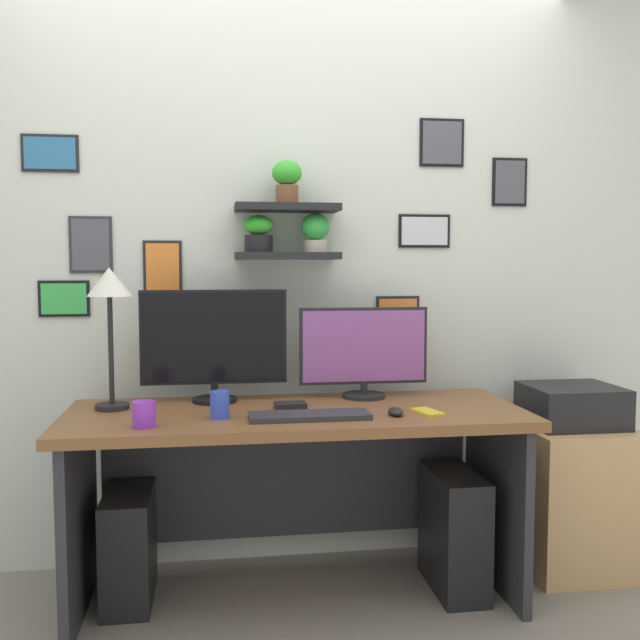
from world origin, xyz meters
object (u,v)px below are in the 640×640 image
object	(u,v)px
coffee_mug	(144,414)
scissors_tray	(290,405)
computer_mouse	(396,411)
computer_tower_left	(129,546)
printer	(572,405)
monitor_right	(364,351)
drawer_cabinet	(569,495)
monitor_left	(214,342)
desk_lamp	(110,297)
cell_phone	(427,412)
desk	(295,458)
keyboard	(310,416)
pen_cup	(220,405)
computer_tower_right	(454,530)

from	to	relation	value
coffee_mug	scissors_tray	xyz separation A→B (m)	(0.53, 0.24, -0.03)
computer_mouse	computer_tower_left	bearing A→B (deg)	166.29
computer_mouse	printer	world-z (taller)	printer
computer_mouse	scissors_tray	size ratio (longest dim) A/B	0.75
monitor_right	computer_tower_left	size ratio (longest dim) A/B	1.26
coffee_mug	drawer_cabinet	xyz separation A→B (m)	(1.76, 0.35, -0.49)
monitor_left	desk_lamp	bearing A→B (deg)	-166.27
coffee_mug	cell_phone	bearing A→B (deg)	4.25
desk	monitor_right	size ratio (longest dim) A/B	3.24
coffee_mug	scissors_tray	distance (m)	0.58
keyboard	coffee_mug	world-z (taller)	coffee_mug
keyboard	pen_cup	world-z (taller)	pen_cup
computer_mouse	desk_lamp	size ratio (longest dim) A/B	0.16
keyboard	drawer_cabinet	bearing A→B (deg)	14.09
pen_cup	computer_mouse	bearing A→B (deg)	-4.28
desk	computer_tower_right	size ratio (longest dim) A/B	3.65
pen_cup	computer_tower_right	xyz separation A→B (m)	(0.93, 0.10, -0.56)
desk	desk_lamp	xyz separation A→B (m)	(-0.70, 0.06, 0.64)
monitor_right	cell_phone	xyz separation A→B (m)	(0.17, -0.35, -0.19)
cell_phone	computer_tower_right	size ratio (longest dim) A/B	0.29
monitor_left	scissors_tray	distance (m)	0.42
coffee_mug	printer	world-z (taller)	coffee_mug
monitor_right	computer_mouse	distance (m)	0.42
computer_tower_left	pen_cup	bearing A→B (deg)	-28.85
monitor_right	computer_tower_left	distance (m)	1.21
desk_lamp	computer_tower_right	xyz separation A→B (m)	(1.34, -0.13, -0.95)
computer_mouse	coffee_mug	bearing A→B (deg)	-176.54
scissors_tray	monitor_right	bearing A→B (deg)	29.73
monitor_left	monitor_right	distance (m)	0.62
keyboard	desk_lamp	bearing A→B (deg)	159.22
desk	drawer_cabinet	bearing A→B (deg)	3.88
coffee_mug	scissors_tray	world-z (taller)	coffee_mug
monitor_right	cell_phone	distance (m)	0.43
pen_cup	printer	bearing A→B (deg)	9.26
pen_cup	drawer_cabinet	bearing A→B (deg)	9.26
pen_cup	drawer_cabinet	xyz separation A→B (m)	(1.50, 0.24, -0.49)
desk_lamp	drawer_cabinet	size ratio (longest dim) A/B	0.88
coffee_mug	pen_cup	size ratio (longest dim) A/B	0.90
computer_tower_left	desk_lamp	bearing A→B (deg)	150.58
keyboard	pen_cup	bearing A→B (deg)	170.98
monitor_left	cell_phone	xyz separation A→B (m)	(0.79, -0.35, -0.24)
monitor_left	keyboard	xyz separation A→B (m)	(0.34, -0.37, -0.23)
desk_lamp	cell_phone	size ratio (longest dim) A/B	3.91
monitor_left	cell_phone	size ratio (longest dim) A/B	4.21
monitor_left	monitor_right	xyz separation A→B (m)	(0.62, -0.00, -0.05)
desk	coffee_mug	bearing A→B (deg)	-154.28
monitor_left	computer_tower_left	distance (m)	0.86
pen_cup	scissors_tray	distance (m)	0.31
desk	pen_cup	bearing A→B (deg)	-150.89
drawer_cabinet	computer_tower_right	xyz separation A→B (m)	(-0.57, -0.15, -0.07)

